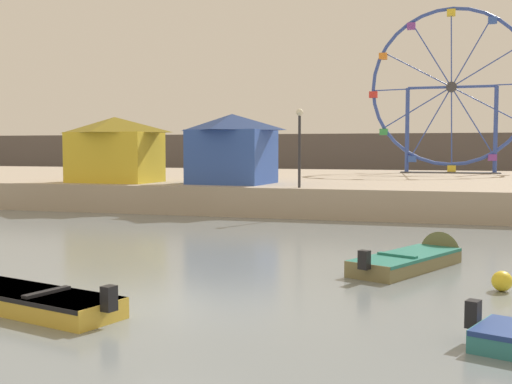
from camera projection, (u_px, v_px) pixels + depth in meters
The scene contains 9 objects.
ground_plane at pixel (176, 304), 12.84m from camera, with size 240.00×240.00×0.00m, color slate.
quay_promenade at pixel (362, 187), 39.52m from camera, with size 110.00×24.85×1.32m, color tan.
distant_town_skyline at pixel (394, 157), 61.67m from camera, with size 140.00×3.00×4.40m, color #564C47.
motorboat_olive_wood at pixel (423, 257), 17.17m from camera, with size 3.12×4.86×1.17m.
ferris_wheel_blue_frame at pixel (451, 90), 44.40m from camera, with size 11.13×1.20×11.30m.
carnival_booth_blue_tent at pixel (232, 148), 31.81m from camera, with size 4.26×3.96×3.40m.
carnival_booth_yellow_awning at pixel (115, 148), 33.09m from camera, with size 4.80×3.39×3.31m.
promenade_lamp_near at pixel (300, 135), 28.53m from camera, with size 0.32×0.32×3.47m.
mooring_buoy_orange at pixel (502, 281), 14.01m from camera, with size 0.44×0.44×0.44m, color yellow.
Camera 1 is at (5.13, -11.68, 3.10)m, focal length 45.65 mm.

